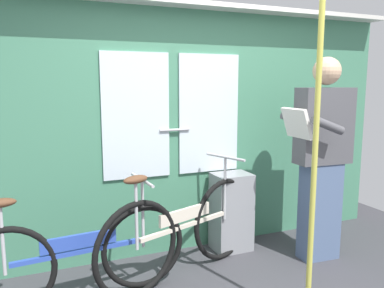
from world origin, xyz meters
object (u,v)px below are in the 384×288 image
trash_bin_by_wall (231,212)px  passenger_reading_newspaper (322,155)px  bicycle_leaning_behind (78,257)px  bicycle_near_door (185,230)px  handrail_pole (315,158)px

trash_bin_by_wall → passenger_reading_newspaper: bearing=-36.8°
trash_bin_by_wall → bicycle_leaning_behind: bearing=-164.0°
bicycle_near_door → handrail_pole: (0.51, -0.92, 0.72)m
trash_bin_by_wall → handrail_pole: size_ratio=0.33×
bicycle_leaning_behind → trash_bin_by_wall: bearing=10.9°
passenger_reading_newspaper → trash_bin_by_wall: (-0.63, 0.47, -0.59)m
bicycle_near_door → passenger_reading_newspaper: size_ratio=0.89×
bicycle_near_door → handrail_pole: 1.28m
passenger_reading_newspaper → trash_bin_by_wall: size_ratio=2.43×
handrail_pole → bicycle_leaning_behind: bearing=148.8°
passenger_reading_newspaper → handrail_pole: 1.07m
passenger_reading_newspaper → bicycle_leaning_behind: bearing=1.8°
passenger_reading_newspaper → trash_bin_by_wall: passenger_reading_newspaper is taller
handrail_pole → trash_bin_by_wall: bearing=85.7°
bicycle_near_door → handrail_pole: size_ratio=0.72×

